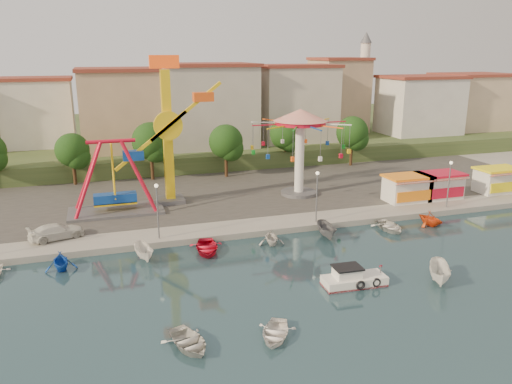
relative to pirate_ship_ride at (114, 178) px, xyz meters
name	(u,v)px	position (x,y,z in m)	size (l,w,h in m)	color
ground	(290,294)	(11.45, -22.44, -4.39)	(200.00, 200.00, 0.00)	#132D36
quay_deck	(169,146)	(11.45, 39.56, -4.09)	(200.00, 100.00, 0.60)	#9E998E
asphalt_pad	(205,187)	(11.45, 7.56, -3.79)	(90.00, 28.00, 0.01)	#4C4944
hill_terrace	(165,136)	(11.45, 44.56, -2.89)	(200.00, 60.00, 3.00)	#384C26
pirate_ship_ride	(114,178)	(0.00, 0.00, 0.00)	(10.00, 5.00, 8.00)	#59595E
kamikaze_tower	(172,136)	(6.64, 1.75, 4.01)	(8.14, 3.10, 16.50)	#59595E
wave_swinger	(300,133)	(21.62, 0.48, 3.80)	(11.60, 11.60, 10.40)	#59595E
booth_left	(407,188)	(32.55, -5.96, -2.23)	(5.40, 3.78, 3.08)	white
booth_mid	(439,185)	(36.96, -5.96, -2.23)	(5.40, 3.78, 3.08)	white
booth_right	(497,180)	(45.48, -5.96, -2.23)	(5.40, 3.78, 3.08)	white
lamp_post_1	(158,213)	(3.45, -9.44, -1.29)	(0.14, 0.14, 5.00)	#59595E
lamp_post_2	(317,198)	(19.45, -9.44, -1.29)	(0.14, 0.14, 5.00)	#59595E
lamp_post_3	(449,186)	(35.45, -9.44, -1.29)	(0.14, 0.14, 5.00)	#59595E
tree_1	(72,150)	(-4.55, 13.80, 0.81)	(4.35, 4.35, 6.80)	#382314
tree_2	(151,141)	(5.45, 13.37, 1.52)	(5.02, 5.02, 7.85)	#382314
tree_3	(226,142)	(15.45, 11.92, 1.16)	(4.68, 4.68, 7.32)	#382314
tree_4	(286,133)	(25.45, 14.91, 1.35)	(4.86, 4.86, 7.60)	#382314
tree_5	(352,132)	(35.45, 13.09, 1.31)	(4.83, 4.83, 7.54)	#382314
building_1	(37,121)	(-9.88, 28.94, 2.92)	(12.33, 9.01, 8.63)	silver
building_2	(125,109)	(3.26, 29.52, 4.22)	(11.95, 9.28, 11.23)	tan
building_3	(213,114)	(17.05, 26.36, 3.20)	(12.59, 10.50, 9.20)	beige
building_4	(283,109)	(30.52, 29.76, 3.22)	(10.75, 9.23, 9.24)	beige
building_5	(355,102)	(43.81, 27.89, 4.21)	(12.77, 10.96, 11.21)	tan
building_6	(416,98)	(55.60, 26.33, 4.78)	(8.23, 8.98, 12.36)	silver
building_7	(451,103)	(67.48, 31.26, 2.99)	(11.59, 10.93, 8.76)	beige
minaret	(364,79)	(47.45, 31.56, 8.15)	(2.80, 2.80, 18.00)	silver
cabin_motorboat	(353,280)	(16.61, -22.59, -3.93)	(5.01, 2.16, 1.73)	white
rowboat_a	(189,342)	(3.02, -27.11, -4.01)	(2.67, 3.73, 0.77)	silver
rowboat_b	(275,333)	(8.37, -27.72, -4.04)	(2.45, 3.44, 0.71)	white
skiff	(440,273)	(23.32, -24.22, -3.62)	(1.51, 4.01, 1.55)	white
van	(56,232)	(-5.66, -6.63, -3.08)	(2.00, 4.92, 1.43)	silver
moored_boat_1	(61,261)	(-5.02, -12.64, -3.61)	(2.56, 2.96, 1.56)	blue
moored_boat_2	(144,252)	(1.76, -12.64, -3.72)	(1.31, 3.49, 1.35)	white
moored_boat_3	(207,248)	(7.26, -12.64, -3.95)	(3.03, 4.24, 0.88)	red
moored_boat_4	(271,237)	(13.45, -12.64, -3.66)	(2.41, 2.79, 1.47)	beige
moored_boat_5	(327,231)	(19.15, -12.64, -3.67)	(1.42, 3.77, 1.46)	slate
moored_boat_6	(390,226)	(26.16, -12.64, -3.99)	(2.82, 3.95, 0.82)	silver
moored_boat_7	(430,218)	(30.96, -12.64, -3.61)	(2.57, 2.98, 1.57)	#E04513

